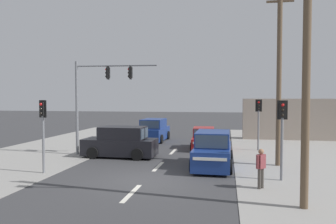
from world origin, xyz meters
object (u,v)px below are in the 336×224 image
at_px(utility_pole_foreground_right, 303,45).
at_px(pedestal_signal_left_kerb, 43,124).
at_px(suv_kerbside_parked, 121,143).
at_px(pedestal_signal_far_median, 259,116).
at_px(suv_crossing_left, 213,151).
at_px(pedestrian_at_kerb, 261,166).
at_px(traffic_signal_mast, 96,90).
at_px(pedestal_signal_right_kerb, 282,126).
at_px(hatchback_receding_far, 204,139).
at_px(utility_pole_midground_right, 279,70).
at_px(suv_oncoming_near, 154,131).

bearing_deg(utility_pole_foreground_right, pedestal_signal_left_kerb, 164.27).
bearing_deg(utility_pole_foreground_right, suv_kerbside_parked, 137.84).
height_order(pedestal_signal_far_median, suv_crossing_left, pedestal_signal_far_median).
bearing_deg(suv_kerbside_parked, utility_pole_foreground_right, -42.16).
relative_size(utility_pole_foreground_right, pedestrian_at_kerb, 6.17).
xyz_separation_m(utility_pole_foreground_right, pedestal_signal_left_kerb, (-11.15, 3.14, -2.98)).
relative_size(traffic_signal_mast, pedestrian_at_kerb, 3.68).
xyz_separation_m(traffic_signal_mast, pedestal_signal_far_median, (10.37, 3.70, -1.73)).
xyz_separation_m(pedestal_signal_right_kerb, pedestal_signal_far_median, (-0.23, 8.41, 0.00)).
bearing_deg(suv_crossing_left, traffic_signal_mast, 162.23).
height_order(pedestal_signal_left_kerb, hatchback_receding_far, pedestal_signal_left_kerb).
distance_m(utility_pole_midground_right, pedestal_signal_left_kerb, 12.43).
relative_size(utility_pole_foreground_right, pedestal_signal_left_kerb, 2.82).
height_order(suv_crossing_left, pedestrian_at_kerb, suv_crossing_left).
xyz_separation_m(pedestal_signal_right_kerb, suv_crossing_left, (-3.12, 2.32, -1.53)).
bearing_deg(hatchback_receding_far, suv_crossing_left, -81.65).
relative_size(utility_pole_midground_right, suv_crossing_left, 2.16).
height_order(utility_pole_foreground_right, pedestal_signal_far_median, utility_pole_foreground_right).
height_order(utility_pole_midground_right, pedestal_signal_right_kerb, utility_pole_midground_right).
xyz_separation_m(traffic_signal_mast, suv_oncoming_near, (2.12, 7.29, -3.26)).
height_order(utility_pole_foreground_right, pedestrian_at_kerb, utility_pole_foreground_right).
xyz_separation_m(traffic_signal_mast, suv_kerbside_parked, (1.74, -0.39, -3.26)).
distance_m(pedestal_signal_far_median, suv_crossing_left, 6.92).
bearing_deg(utility_pole_foreground_right, pedestrian_at_kerb, 115.40).
relative_size(pedestal_signal_right_kerb, suv_kerbside_parked, 0.78).
bearing_deg(hatchback_receding_far, utility_pole_foreground_right, -71.73).
bearing_deg(utility_pole_foreground_right, suv_crossing_left, 117.41).
xyz_separation_m(pedestal_signal_left_kerb, suv_crossing_left, (8.03, 2.88, -1.53)).
distance_m(traffic_signal_mast, suv_kerbside_parked, 3.72).
distance_m(pedestal_signal_right_kerb, suv_crossing_left, 4.18).
xyz_separation_m(traffic_signal_mast, pedestrian_at_kerb, (9.57, -6.23, -3.22)).
bearing_deg(traffic_signal_mast, suv_crossing_left, -17.77).
bearing_deg(pedestal_signal_far_median, utility_pole_foreground_right, -88.88).
distance_m(pedestal_signal_right_kerb, pedestal_signal_left_kerb, 11.16).
relative_size(pedestal_signal_left_kerb, pedestrian_at_kerb, 2.18).
relative_size(traffic_signal_mast, suv_kerbside_parked, 1.31).
height_order(suv_oncoming_near, suv_kerbside_parked, same).
distance_m(pedestal_signal_right_kerb, hatchback_receding_far, 9.56).
bearing_deg(traffic_signal_mast, suv_oncoming_near, 73.75).
relative_size(pedestal_signal_right_kerb, suv_oncoming_near, 0.78).
bearing_deg(traffic_signal_mast, pedestal_signal_right_kerb, -23.99).
distance_m(pedestal_signal_left_kerb, suv_crossing_left, 8.67).
distance_m(pedestal_signal_right_kerb, suv_oncoming_near, 14.78).
bearing_deg(pedestrian_at_kerb, suv_crossing_left, 118.53).
distance_m(utility_pole_foreground_right, suv_oncoming_near, 18.41).
height_order(utility_pole_foreground_right, hatchback_receding_far, utility_pole_foreground_right).
relative_size(pedestal_signal_right_kerb, pedestal_signal_far_median, 1.00).
distance_m(suv_oncoming_near, suv_kerbside_parked, 7.69).
xyz_separation_m(suv_kerbside_parked, pedestrian_at_kerb, (7.83, -5.84, 0.04)).
relative_size(utility_pole_midground_right, pedestrian_at_kerb, 6.06).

